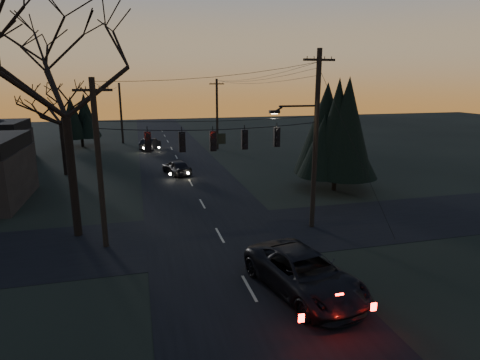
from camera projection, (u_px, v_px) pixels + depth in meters
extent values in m
plane|color=black|center=(283.00, 350.00, 12.77)|extent=(160.00, 160.00, 0.00)
cube|color=black|center=(194.00, 189.00, 31.56)|extent=(8.00, 120.00, 0.02)
cube|color=black|center=(220.00, 235.00, 22.17)|extent=(60.00, 7.00, 0.02)
cylinder|color=black|center=(214.00, 125.00, 20.63)|extent=(11.50, 0.04, 0.04)
cylinder|color=black|center=(73.00, 178.00, 21.44)|extent=(0.44, 0.44, 6.49)
cylinder|color=black|center=(334.00, 180.00, 31.13)|extent=(0.36, 0.36, 1.60)
cone|color=black|center=(337.00, 134.00, 30.25)|extent=(4.86, 4.86, 6.44)
cylinder|color=black|center=(64.00, 150.00, 35.86)|extent=(0.44, 0.44, 4.57)
cylinder|color=black|center=(82.00, 140.00, 51.48)|extent=(0.36, 0.36, 1.60)
cone|color=black|center=(80.00, 119.00, 50.81)|extent=(3.93, 3.93, 4.76)
imported|color=black|center=(304.00, 274.00, 16.03)|extent=(3.95, 6.40, 1.65)
imported|color=black|center=(177.00, 167.00, 36.28)|extent=(2.66, 4.28, 1.36)
imported|color=black|center=(150.00, 144.00, 49.43)|extent=(2.83, 4.45, 1.39)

